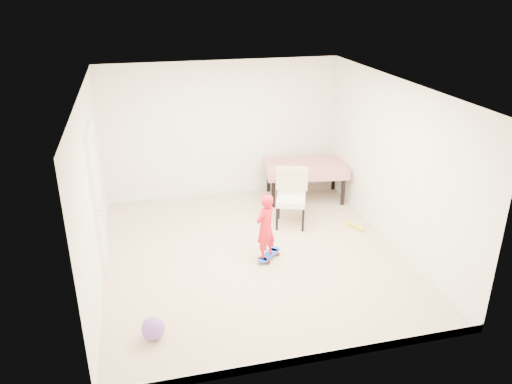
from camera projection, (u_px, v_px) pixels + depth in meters
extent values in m
plane|color=#C7AC8A|center=(253.00, 253.00, 7.77)|extent=(5.00, 5.00, 0.00)
cube|color=white|center=(252.00, 88.00, 6.76)|extent=(4.50, 5.00, 0.04)
cube|color=white|center=(222.00, 130.00, 9.47)|extent=(4.50, 0.04, 2.60)
cube|color=white|center=(310.00, 262.00, 5.05)|extent=(4.50, 0.04, 2.60)
cube|color=white|center=(93.00, 190.00, 6.77)|extent=(0.04, 5.00, 2.60)
cube|color=white|center=(392.00, 163.00, 7.75)|extent=(0.04, 5.00, 2.60)
cube|color=white|center=(97.00, 200.00, 7.14)|extent=(0.11, 0.94, 2.11)
cube|color=white|center=(224.00, 190.00, 9.97)|extent=(4.50, 0.02, 0.12)
cube|color=white|center=(305.00, 359.00, 5.52)|extent=(4.50, 0.02, 0.12)
cube|color=white|center=(103.00, 269.00, 7.25)|extent=(0.02, 5.00, 0.12)
cube|color=white|center=(384.00, 234.00, 8.24)|extent=(0.02, 5.00, 0.12)
imported|color=red|center=(265.00, 229.00, 7.39)|extent=(0.45, 0.43, 1.04)
sphere|color=#7C4FBE|center=(153.00, 329.00, 5.88)|extent=(0.28, 0.28, 0.28)
cylinder|color=yellow|center=(356.00, 226.00, 8.56)|extent=(0.22, 0.39, 0.06)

